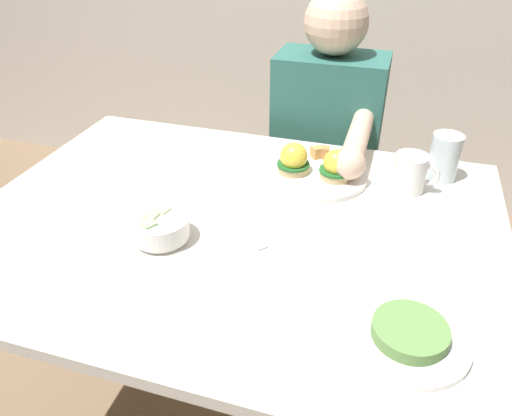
{
  "coord_description": "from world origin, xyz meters",
  "views": [
    {
      "loc": [
        0.32,
        -0.86,
        1.36
      ],
      "look_at": [
        0.06,
        0.0,
        0.78
      ],
      "focal_mm": 34.16,
      "sensor_mm": 36.0,
      "label": 1
    }
  ],
  "objects_px": {
    "eggs_benedict_plate": "(315,168)",
    "fork": "(249,232)",
    "coffee_mug": "(411,172)",
    "side_plate": "(409,335)",
    "fruit_bowl": "(160,228)",
    "diner_person": "(325,149)",
    "water_glass_near": "(444,160)",
    "dining_table": "(234,255)"
  },
  "relations": [
    {
      "from": "coffee_mug",
      "to": "fruit_bowl",
      "type": "bearing_deg",
      "value": -143.15
    },
    {
      "from": "fruit_bowl",
      "to": "eggs_benedict_plate",
      "type": "bearing_deg",
      "value": 54.53
    },
    {
      "from": "dining_table",
      "to": "fruit_bowl",
      "type": "xyz_separation_m",
      "value": [
        -0.12,
        -0.12,
        0.14
      ]
    },
    {
      "from": "fruit_bowl",
      "to": "fork",
      "type": "distance_m",
      "value": 0.19
    },
    {
      "from": "side_plate",
      "to": "diner_person",
      "type": "distance_m",
      "value": 0.91
    },
    {
      "from": "dining_table",
      "to": "coffee_mug",
      "type": "distance_m",
      "value": 0.48
    },
    {
      "from": "eggs_benedict_plate",
      "to": "fork",
      "type": "xyz_separation_m",
      "value": [
        -0.09,
        -0.29,
        -0.02
      ]
    },
    {
      "from": "water_glass_near",
      "to": "coffee_mug",
      "type": "bearing_deg",
      "value": -132.11
    },
    {
      "from": "eggs_benedict_plate",
      "to": "diner_person",
      "type": "height_order",
      "value": "diner_person"
    },
    {
      "from": "water_glass_near",
      "to": "side_plate",
      "type": "xyz_separation_m",
      "value": [
        -0.06,
        -0.59,
        -0.04
      ]
    },
    {
      "from": "coffee_mug",
      "to": "eggs_benedict_plate",
      "type": "bearing_deg",
      "value": -178.44
    },
    {
      "from": "coffee_mug",
      "to": "water_glass_near",
      "type": "distance_m",
      "value": 0.11
    },
    {
      "from": "dining_table",
      "to": "water_glass_near",
      "type": "xyz_separation_m",
      "value": [
        0.45,
        0.33,
        0.16
      ]
    },
    {
      "from": "fruit_bowl",
      "to": "coffee_mug",
      "type": "bearing_deg",
      "value": 36.85
    },
    {
      "from": "dining_table",
      "to": "fruit_bowl",
      "type": "relative_size",
      "value": 10.0
    },
    {
      "from": "eggs_benedict_plate",
      "to": "fruit_bowl",
      "type": "xyz_separation_m",
      "value": [
        -0.26,
        -0.36,
        0.0
      ]
    },
    {
      "from": "coffee_mug",
      "to": "fork",
      "type": "bearing_deg",
      "value": -137.78
    },
    {
      "from": "side_plate",
      "to": "dining_table",
      "type": "bearing_deg",
      "value": 147.32
    },
    {
      "from": "eggs_benedict_plate",
      "to": "water_glass_near",
      "type": "distance_m",
      "value": 0.32
    },
    {
      "from": "coffee_mug",
      "to": "side_plate",
      "type": "height_order",
      "value": "coffee_mug"
    },
    {
      "from": "diner_person",
      "to": "fork",
      "type": "bearing_deg",
      "value": -95.21
    },
    {
      "from": "eggs_benedict_plate",
      "to": "coffee_mug",
      "type": "distance_m",
      "value": 0.24
    },
    {
      "from": "water_glass_near",
      "to": "fork",
      "type": "bearing_deg",
      "value": -136.6
    },
    {
      "from": "fork",
      "to": "diner_person",
      "type": "distance_m",
      "value": 0.65
    },
    {
      "from": "coffee_mug",
      "to": "water_glass_near",
      "type": "height_order",
      "value": "water_glass_near"
    },
    {
      "from": "eggs_benedict_plate",
      "to": "side_plate",
      "type": "xyz_separation_m",
      "value": [
        0.26,
        -0.5,
        -0.01
      ]
    },
    {
      "from": "side_plate",
      "to": "diner_person",
      "type": "relative_size",
      "value": 0.18
    },
    {
      "from": "diner_person",
      "to": "water_glass_near",
      "type": "bearing_deg",
      "value": -38.01
    },
    {
      "from": "eggs_benedict_plate",
      "to": "fork",
      "type": "height_order",
      "value": "eggs_benedict_plate"
    },
    {
      "from": "eggs_benedict_plate",
      "to": "side_plate",
      "type": "bearing_deg",
      "value": -62.78
    },
    {
      "from": "eggs_benedict_plate",
      "to": "side_plate",
      "type": "height_order",
      "value": "eggs_benedict_plate"
    },
    {
      "from": "dining_table",
      "to": "diner_person",
      "type": "xyz_separation_m",
      "value": [
        0.11,
        0.6,
        0.02
      ]
    },
    {
      "from": "coffee_mug",
      "to": "water_glass_near",
      "type": "bearing_deg",
      "value": 47.89
    },
    {
      "from": "eggs_benedict_plate",
      "to": "fruit_bowl",
      "type": "relative_size",
      "value": 2.25
    },
    {
      "from": "water_glass_near",
      "to": "diner_person",
      "type": "height_order",
      "value": "diner_person"
    },
    {
      "from": "dining_table",
      "to": "coffee_mug",
      "type": "xyz_separation_m",
      "value": [
        0.37,
        0.25,
        0.16
      ]
    },
    {
      "from": "fruit_bowl",
      "to": "diner_person",
      "type": "distance_m",
      "value": 0.76
    },
    {
      "from": "fruit_bowl",
      "to": "fork",
      "type": "height_order",
      "value": "fruit_bowl"
    },
    {
      "from": "coffee_mug",
      "to": "diner_person",
      "type": "distance_m",
      "value": 0.46
    },
    {
      "from": "dining_table",
      "to": "diner_person",
      "type": "height_order",
      "value": "diner_person"
    },
    {
      "from": "eggs_benedict_plate",
      "to": "fork",
      "type": "relative_size",
      "value": 2.18
    },
    {
      "from": "eggs_benedict_plate",
      "to": "diner_person",
      "type": "xyz_separation_m",
      "value": [
        -0.03,
        0.36,
        -0.12
      ]
    }
  ]
}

